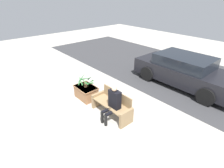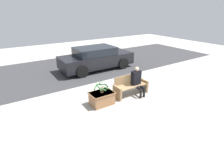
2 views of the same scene
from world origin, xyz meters
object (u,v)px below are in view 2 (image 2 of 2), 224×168
Objects in this scene: planter_box at (102,98)px; potted_plant at (102,86)px; parked_car at (96,58)px; person_seated at (137,80)px; bench at (130,86)px.

planter_box is 0.51m from potted_plant.
person_seated is at bearing -93.13° from parked_car.
parked_car is (1.98, 4.07, 0.43)m from planter_box.
potted_plant is at bearing -176.05° from bench.
potted_plant is (-1.52, -0.11, 0.38)m from bench.
bench is 4.01m from parked_car.
planter_box is at bearing 107.10° from potted_plant.
bench is 1.70× the size of planter_box.
parked_car reaches higher than bench.
potted_plant is (0.00, -0.01, 0.51)m from planter_box.
bench is 1.53m from planter_box.
potted_plant is at bearing -115.83° from parked_car.
person_seated is at bearing -38.99° from bench.
parked_car reaches higher than person_seated.
person_seated is at bearing -2.52° from potted_plant.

